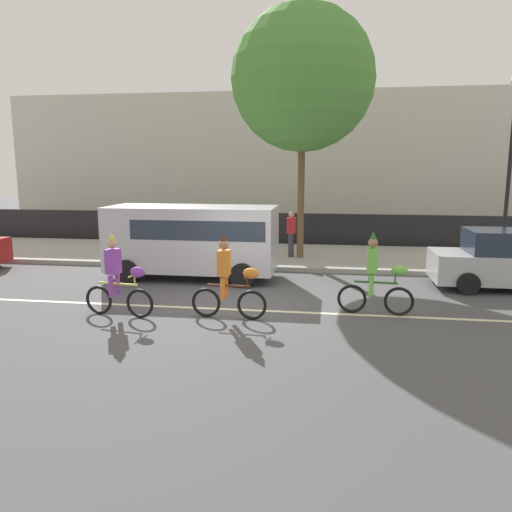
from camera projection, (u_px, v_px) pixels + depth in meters
The scene contains 13 objects.
ground_plane at pixel (239, 304), 12.32m from camera, with size 80.00×80.00×0.00m, color #4C4C4F.
road_centre_line at pixel (235, 309), 11.83m from camera, with size 36.00×0.14×0.01m, color beige.
sidewalk_curb at pixel (271, 255), 18.63m from camera, with size 60.00×5.00×0.15m, color #9E9B93.
fence_line at pixel (279, 229), 21.34m from camera, with size 40.00×0.08×1.40m, color black.
building_backdrop at pixel (275, 163), 29.38m from camera, with size 28.00×8.00×7.11m, color beige.
parade_cyclist_purple at pixel (119, 280), 11.18m from camera, with size 1.71×0.51×1.92m.
parade_cyclist_orange at pixel (229, 282), 11.01m from camera, with size 1.72×0.50×1.92m.
parade_cyclist_lime at pixel (377, 279), 11.31m from camera, with size 1.72×0.50×1.92m.
parked_van_silver at pixel (195, 236), 14.99m from camera, with size 5.00×2.22×2.18m.
parked_car_silver at pixel (509, 261), 13.73m from camera, with size 4.10×1.92×1.64m.
street_lamp_post at pixel (512, 145), 14.93m from camera, with size 0.36×0.36×5.86m.
street_tree_near_lamp at pixel (303, 79), 16.77m from camera, with size 4.86×4.86×8.54m.
pedestrian_onlooker at pixel (291, 233), 17.80m from camera, with size 0.32×0.20×1.62m.
Camera 1 is at (2.21, -11.71, 3.34)m, focal length 35.00 mm.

